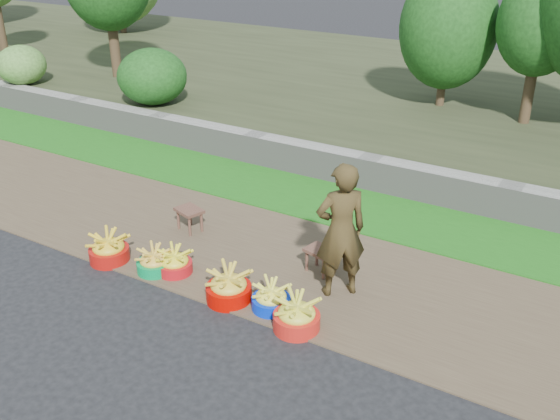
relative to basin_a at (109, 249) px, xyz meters
The scene contains 14 objects.
ground_plane 1.99m from the basin_a, ahead, with size 120.00×120.00×0.00m, color black.
dirt_shoulder 2.26m from the basin_a, 28.79° to the left, with size 80.00×2.50×0.02m, color brown.
grass_verge 3.67m from the basin_a, 57.39° to the left, with size 80.00×1.50×0.04m, color #1D6717.
retaining_wall 4.40m from the basin_a, 63.36° to the left, with size 80.00×0.35×0.55m, color gray.
earth_bank 9.05m from the basin_a, 77.41° to the left, with size 80.00×10.00×0.50m, color #313920.
basin_a is the anchor object (origin of this frame).
basin_b 0.71m from the basin_a, ahead, with size 0.45×0.45×0.34m.
basin_c 0.96m from the basin_a, 11.98° to the left, with size 0.45×0.45×0.33m.
basin_d 1.87m from the basin_a, ahead, with size 0.54×0.54×0.40m.
basin_e 2.40m from the basin_a, ahead, with size 0.45×0.45×0.34m.
basin_f 2.83m from the basin_a, ahead, with size 0.52×0.52×0.39m.
stool_left 1.27m from the basin_a, 72.00° to the left, with size 0.45×0.39×0.34m.
stool_right 2.77m from the basin_a, 24.44° to the left, with size 0.42×0.36×0.32m.
vendor_woman 3.11m from the basin_a, 16.23° to the left, with size 0.61×0.40×1.66m, color black.
Camera 1 is at (3.58, -4.78, 4.19)m, focal length 40.00 mm.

